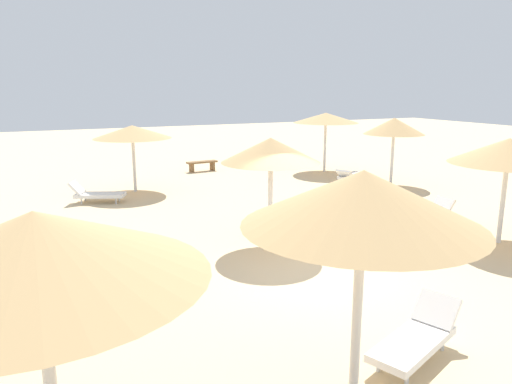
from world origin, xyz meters
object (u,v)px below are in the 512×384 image
at_px(parasol_0, 509,151).
at_px(lounger_4, 417,337).
at_px(parasol_2, 394,126).
at_px(lounger_3, 324,229).
at_px(parasol_7, 326,118).
at_px(parasol_6, 36,246).
at_px(bench_0, 202,164).
at_px(lounger_2, 351,175).
at_px(lounger_0, 426,216).
at_px(parasol_3, 271,151).
at_px(parasol_1, 132,132).
at_px(lounger_1, 96,194).
at_px(parasol_4, 363,199).

height_order(parasol_0, lounger_4, parasol_0).
distance_m(parasol_2, lounger_3, 8.55).
bearing_deg(parasol_2, parasol_7, 100.28).
bearing_deg(parasol_6, bench_0, 67.16).
bearing_deg(bench_0, lounger_4, -97.81).
bearing_deg(lounger_2, lounger_3, -130.98).
relative_size(lounger_0, bench_0, 1.24).
distance_m(lounger_0, lounger_2, 6.68).
distance_m(parasol_6, lounger_4, 5.62).
bearing_deg(bench_0, parasol_6, -112.84).
relative_size(parasol_2, parasol_3, 0.99).
distance_m(lounger_0, bench_0, 12.10).
relative_size(parasol_1, lounger_3, 1.48).
bearing_deg(lounger_1, lounger_3, -54.47).
height_order(parasol_0, parasol_4, parasol_4).
relative_size(parasol_1, lounger_1, 1.51).
bearing_deg(parasol_3, parasol_7, 50.19).
relative_size(parasol_6, bench_0, 1.97).
distance_m(parasol_7, bench_0, 6.33).
bearing_deg(parasol_7, lounger_0, -104.94).
bearing_deg(parasol_0, parasol_3, 158.00).
distance_m(parasol_6, lounger_1, 13.33).
relative_size(parasol_0, bench_0, 1.90).
bearing_deg(bench_0, lounger_2, -47.76).
relative_size(parasol_1, parasol_2, 1.06).
bearing_deg(parasol_1, lounger_3, -67.82).
xyz_separation_m(parasol_7, lounger_1, (-10.83, -2.03, -2.24)).
xyz_separation_m(parasol_4, lounger_1, (-1.53, 12.99, -2.44)).
bearing_deg(parasol_4, parasol_1, 89.66).
distance_m(parasol_0, parasol_7, 11.27).
bearing_deg(lounger_4, lounger_0, 44.82).
height_order(lounger_1, lounger_2, lounger_1).
relative_size(parasol_0, lounger_1, 1.48).
height_order(lounger_1, bench_0, lounger_1).
xyz_separation_m(parasol_4, lounger_3, (3.45, 6.01, -2.45)).
bearing_deg(lounger_4, lounger_1, 104.26).
xyz_separation_m(parasol_7, lounger_2, (-0.49, -2.84, -2.25)).
bearing_deg(lounger_2, parasol_1, 166.49).
bearing_deg(lounger_3, parasol_7, 57.03).
height_order(parasol_1, parasol_7, parasol_7).
bearing_deg(lounger_2, lounger_1, 175.49).
height_order(parasol_4, parasol_6, parasol_4).
distance_m(parasol_3, lounger_0, 5.39).
relative_size(lounger_1, bench_0, 1.28).
distance_m(parasol_1, lounger_3, 9.15).
relative_size(parasol_1, lounger_4, 1.50).
bearing_deg(parasol_4, lounger_3, 60.12).
relative_size(parasol_7, lounger_4, 1.57).
xyz_separation_m(parasol_4, parasol_6, (-3.44, 0.02, -0.08)).
relative_size(parasol_3, parasol_7, 0.90).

